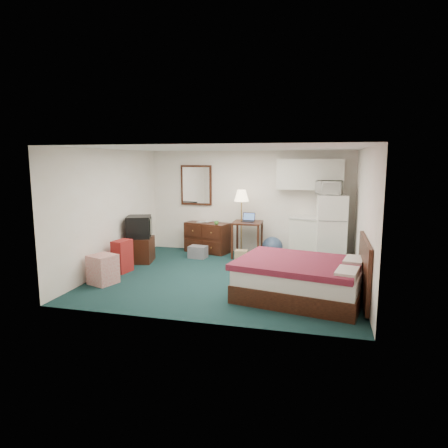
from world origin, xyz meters
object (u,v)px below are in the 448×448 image
(desk, at_px, (247,239))
(floor_lamp, at_px, (241,223))
(tv_stand, at_px, (140,249))
(dresser, at_px, (207,237))
(kitchen_counter, at_px, (312,239))
(suitcase, at_px, (122,256))
(fridge, at_px, (331,229))
(bed, at_px, (301,280))

(desk, bearing_deg, floor_lamp, 167.00)
(floor_lamp, distance_m, tv_stand, 2.43)
(dresser, height_order, kitchen_counter, kitchen_counter)
(tv_stand, bearing_deg, desk, 13.42)
(dresser, distance_m, floor_lamp, 1.02)
(floor_lamp, bearing_deg, kitchen_counter, 4.56)
(floor_lamp, relative_size, suitcase, 2.39)
(fridge, distance_m, tv_stand, 4.31)
(suitcase, bearing_deg, bed, -0.79)
(floor_lamp, bearing_deg, tv_stand, -152.69)
(fridge, distance_m, bed, 2.62)
(bed, xyz_separation_m, suitcase, (-3.64, 0.67, 0.02))
(desk, height_order, fridge, fridge)
(tv_stand, distance_m, suitcase, 0.87)
(desk, bearing_deg, dresser, 166.67)
(desk, bearing_deg, tv_stand, -155.80)
(kitchen_counter, height_order, bed, kitchen_counter)
(floor_lamp, relative_size, kitchen_counter, 1.66)
(dresser, bearing_deg, fridge, 9.93)
(kitchen_counter, height_order, fridge, fridge)
(floor_lamp, bearing_deg, desk, -12.19)
(floor_lamp, xyz_separation_m, desk, (0.15, -0.03, -0.37))
(kitchen_counter, distance_m, fridge, 0.55)
(bed, distance_m, suitcase, 3.70)
(floor_lamp, height_order, kitchen_counter, floor_lamp)
(floor_lamp, bearing_deg, bed, -59.29)
(kitchen_counter, relative_size, tv_stand, 1.57)
(bed, bearing_deg, fridge, 90.10)
(bed, bearing_deg, kitchen_counter, 99.52)
(suitcase, bearing_deg, fridge, 33.82)
(kitchen_counter, bearing_deg, desk, -157.52)
(dresser, bearing_deg, bed, -33.24)
(dresser, height_order, desk, desk)
(desk, relative_size, suitcase, 1.27)
(kitchen_counter, xyz_separation_m, fridge, (0.42, -0.23, 0.29))
(kitchen_counter, xyz_separation_m, bed, (-0.08, -2.76, -0.16))
(fridge, height_order, bed, fridge)
(dresser, bearing_deg, kitchen_counter, 14.15)
(bed, height_order, tv_stand, bed)
(kitchen_counter, xyz_separation_m, tv_stand, (-3.75, -1.22, -0.20))
(floor_lamp, height_order, tv_stand, floor_lamp)
(desk, bearing_deg, bed, -62.35)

